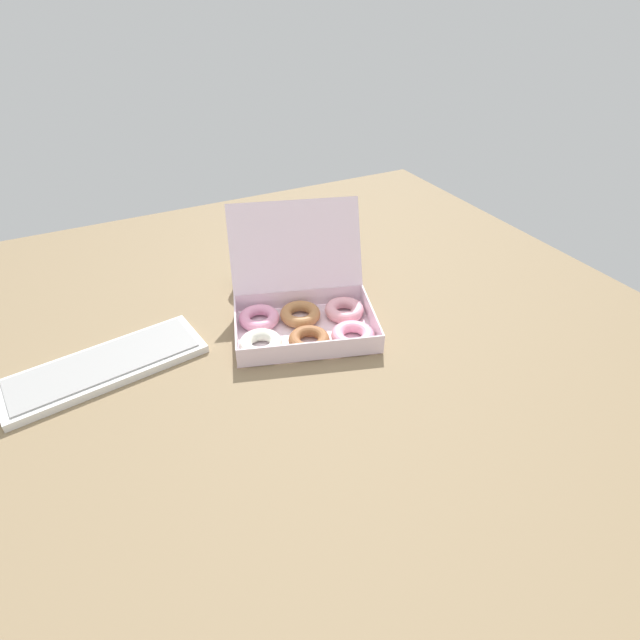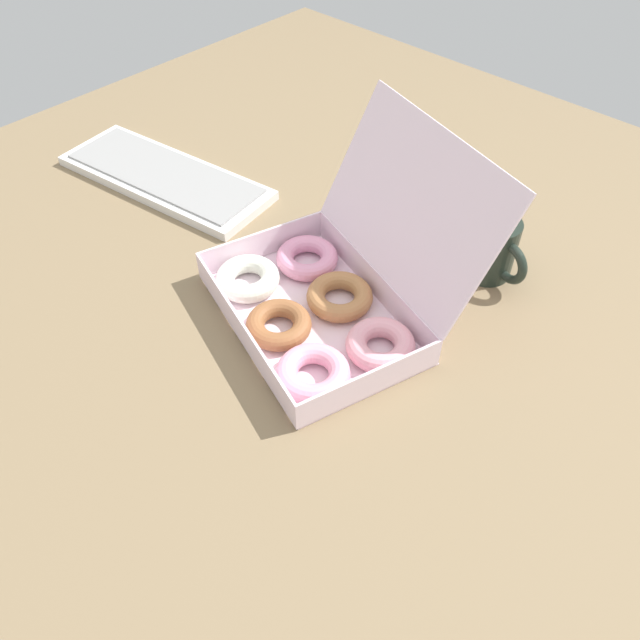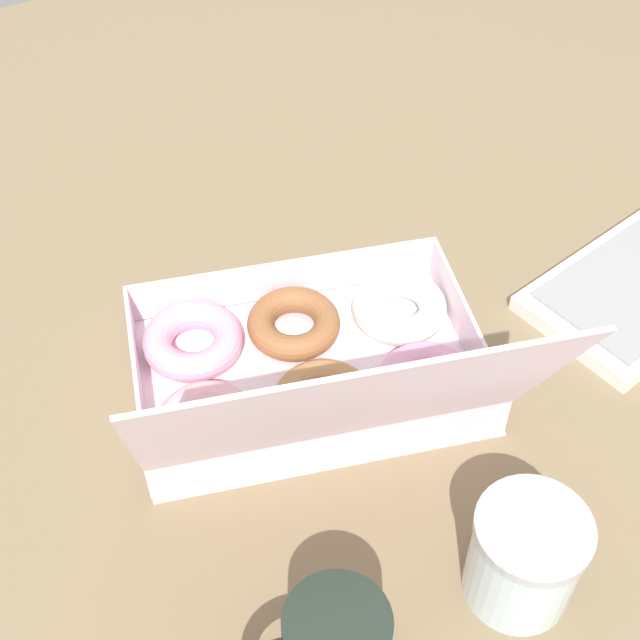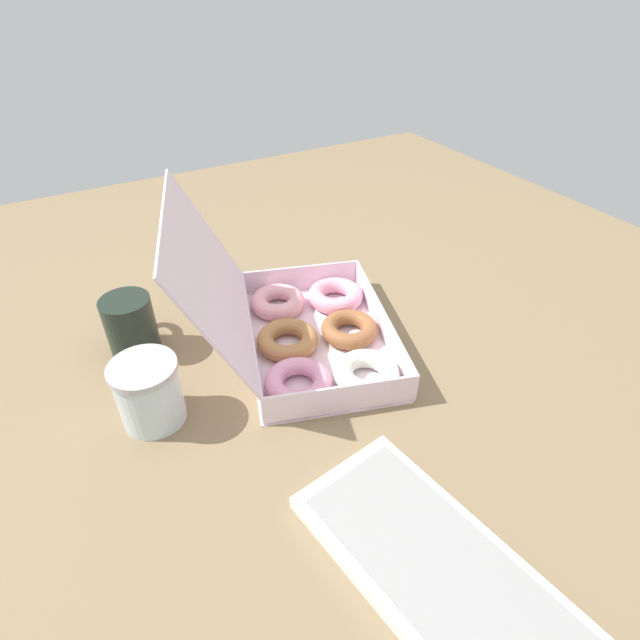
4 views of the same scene
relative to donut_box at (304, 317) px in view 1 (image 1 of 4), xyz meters
The scene contains 5 objects.
ground_plane 4.61cm from the donut_box, 72.21° to the right, with size 180.00×180.00×2.00cm, color #836D4D.
donut_box is the anchor object (origin of this frame).
keyboard 47.09cm from the donut_box, behind, with size 45.08×21.90×2.20cm.
coffee_mug 28.91cm from the donut_box, 62.90° to the left, with size 11.71×8.01×10.05cm.
glass_jar 27.40cm from the donut_box, 98.80° to the left, with size 9.32×9.32×9.97cm.
Camera 1 is at (-42.25, -90.38, 74.04)cm, focal length 28.00 mm.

